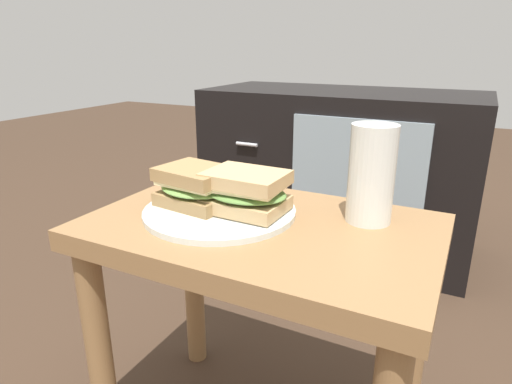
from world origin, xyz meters
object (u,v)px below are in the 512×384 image
at_px(sandwich_back, 246,191).
at_px(sandwich_front, 195,187).
at_px(plate, 221,211).
at_px(beer_glass, 371,175).
at_px(tv_cabinet, 339,170).

bearing_deg(sandwich_back, sandwich_front, -172.43).
bearing_deg(plate, beer_glass, 19.56).
xyz_separation_m(plate, sandwich_front, (-0.05, -0.01, 0.04)).
distance_m(plate, sandwich_front, 0.06).
relative_size(tv_cabinet, beer_glass, 6.07).
height_order(plate, sandwich_back, sandwich_back).
height_order(plate, beer_glass, beer_glass).
distance_m(plate, beer_glass, 0.26).
relative_size(tv_cabinet, plate, 3.73).
xyz_separation_m(sandwich_front, sandwich_back, (0.09, 0.01, 0.00)).
relative_size(plate, sandwich_back, 1.82).
bearing_deg(sandwich_front, sandwich_back, 7.57).
relative_size(sandwich_back, beer_glass, 0.89).
xyz_separation_m(tv_cabinet, beer_glass, (0.30, -0.86, 0.25)).
relative_size(sandwich_front, beer_glass, 0.90).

